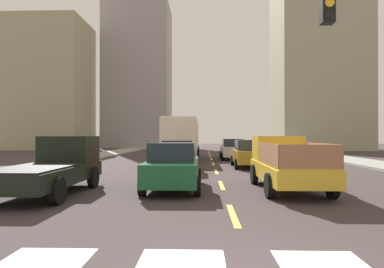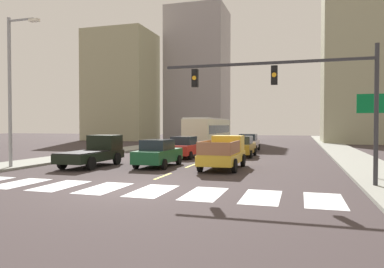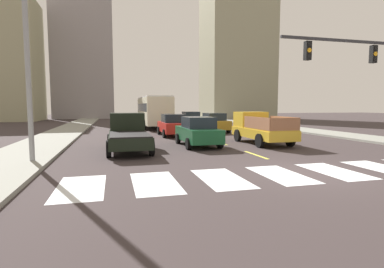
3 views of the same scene
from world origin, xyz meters
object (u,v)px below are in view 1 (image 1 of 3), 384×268
(sedan_far, at_px, (232,149))
(pickup_dark, at_px, (56,166))
(pickup_stakebed, at_px, (285,163))
(sedan_near_left, at_px, (249,154))
(sedan_mid, at_px, (178,156))
(sedan_near_right, at_px, (173,166))
(city_bus, at_px, (183,136))

(sedan_far, bearing_deg, pickup_dark, -117.74)
(pickup_stakebed, xyz_separation_m, sedan_near_left, (-0.20, 8.32, -0.08))
(pickup_stakebed, bearing_deg, sedan_mid, 127.15)
(pickup_stakebed, bearing_deg, sedan_near_right, -174.39)
(sedan_far, bearing_deg, sedan_near_right, -105.66)
(sedan_near_left, relative_size, sedan_far, 1.00)
(pickup_dark, bearing_deg, sedan_near_right, 9.19)
(pickup_dark, bearing_deg, sedan_near_left, 48.57)
(pickup_stakebed, relative_size, pickup_dark, 1.00)
(pickup_dark, distance_m, sedan_near_left, 12.41)
(city_bus, height_order, sedan_near_right, city_bus)
(pickup_dark, xyz_separation_m, sedan_mid, (3.77, 7.01, -0.06))
(pickup_dark, relative_size, sedan_mid, 1.18)
(city_bus, bearing_deg, sedan_near_left, -56.44)
(pickup_stakebed, bearing_deg, city_bus, 107.36)
(city_bus, bearing_deg, pickup_stakebed, -72.66)
(city_bus, height_order, sedan_near_left, city_bus)
(city_bus, relative_size, sedan_near_left, 2.45)
(pickup_dark, height_order, city_bus, city_bus)
(sedan_mid, height_order, sedan_near_left, same)
(sedan_near_right, distance_m, sedan_near_left, 9.59)
(sedan_mid, bearing_deg, pickup_stakebed, -55.18)
(pickup_dark, distance_m, sedan_mid, 7.96)
(pickup_stakebed, distance_m, city_bus, 15.93)
(sedan_near_right, bearing_deg, pickup_dark, -171.36)
(sedan_near_right, distance_m, sedan_far, 16.03)
(city_bus, xyz_separation_m, sedan_far, (4.16, 0.05, -1.09))
(city_bus, distance_m, sedan_near_right, 15.63)
(sedan_near_left, bearing_deg, sedan_near_right, -116.32)
(sedan_near_left, bearing_deg, sedan_mid, -151.67)
(city_bus, height_order, sedan_mid, city_bus)
(city_bus, bearing_deg, pickup_dark, -102.03)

